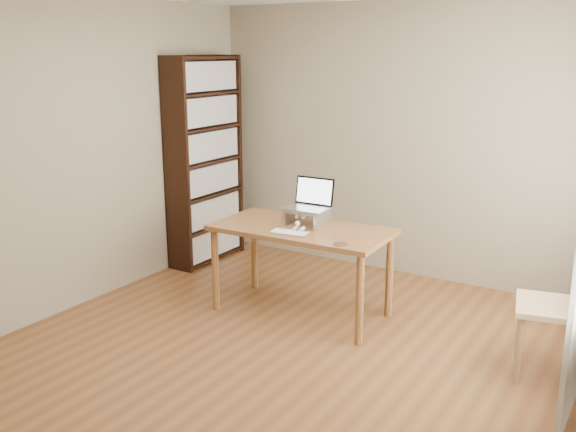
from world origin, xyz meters
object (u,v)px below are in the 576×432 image
(keyboard, at_px, (289,233))
(chair, at_px, (567,299))
(bookshelf, at_px, (205,161))
(desk, at_px, (301,238))
(laptop, at_px, (310,201))
(cat, at_px, (308,217))

(keyboard, relative_size, chair, 0.31)
(bookshelf, bearing_deg, desk, -24.36)
(desk, relative_size, laptop, 4.14)
(bookshelf, xyz_separation_m, cat, (1.57, -0.60, -0.24))
(bookshelf, xyz_separation_m, keyboard, (1.59, -0.93, -0.29))
(bookshelf, height_order, chair, bookshelf)
(desk, distance_m, laptop, 0.32)
(cat, xyz_separation_m, chair, (2.05, -0.14, -0.24))
(cat, height_order, chair, chair)
(keyboard, bearing_deg, chair, -1.95)
(desk, distance_m, chair, 2.05)
(laptop, height_order, cat, laptop)
(desk, distance_m, keyboard, 0.24)
(keyboard, xyz_separation_m, chair, (2.03, 0.19, -0.19))
(bookshelf, distance_m, cat, 1.69)
(cat, relative_size, chair, 0.45)
(bookshelf, bearing_deg, laptop, -19.94)
(desk, height_order, chair, chair)
(desk, relative_size, keyboard, 4.55)
(bookshelf, relative_size, laptop, 5.94)
(bookshelf, xyz_separation_m, laptop, (1.57, -0.57, -0.11))
(laptop, height_order, keyboard, laptop)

